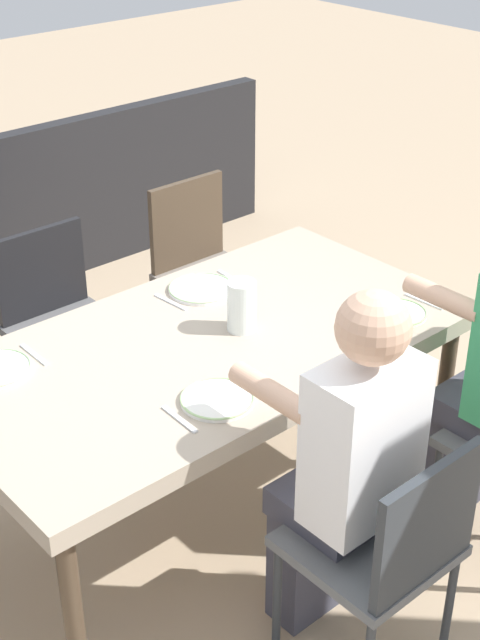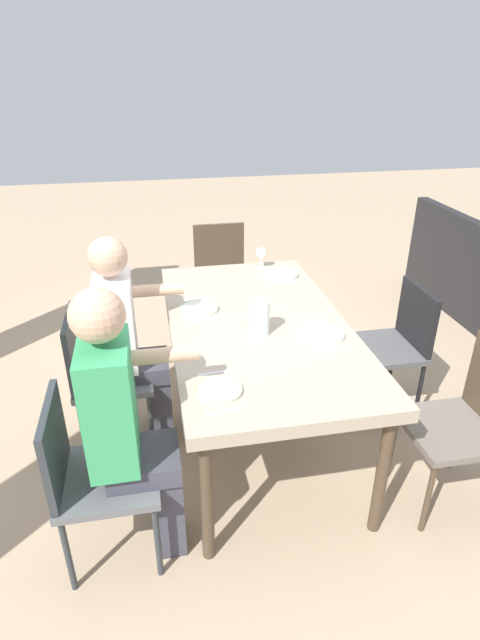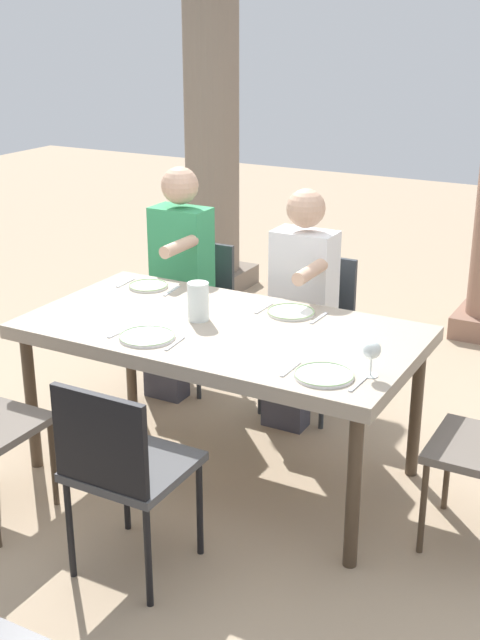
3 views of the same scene
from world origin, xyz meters
The scene contains 17 objects.
ground_plane centered at (0.00, 0.00, 0.00)m, with size 16.00×16.00×0.00m, color tan.
dining_table centered at (0.00, 0.00, 0.71)m, with size 1.86×0.99×0.78m.
chair_west_south centered at (-0.72, -0.92, 0.52)m, with size 0.44×0.44×0.89m.
chair_mid_north centered at (0.07, 0.91, 0.51)m, with size 0.44×0.44×0.87m.
chair_mid_south centered at (0.07, -0.91, 0.52)m, with size 0.44×0.44×0.87m.
diner_man_white centered at (0.07, 0.72, 0.70)m, with size 0.35×0.49×1.30m.
plate_0 centered at (-0.64, 0.32, 0.79)m, with size 0.21×0.21×0.02m.
fork_0 centered at (-0.79, 0.32, 0.78)m, with size 0.02×0.17×0.01m, color silver.
spoon_0 centered at (-0.49, 0.32, 0.78)m, with size 0.02×0.17×0.01m, color silver.
plate_1 centered at (-0.22, -0.30, 0.79)m, with size 0.26×0.26×0.02m.
fork_1 centered at (-0.37, -0.30, 0.78)m, with size 0.02×0.17×0.01m, color silver.
spoon_1 centered at (-0.07, -0.30, 0.78)m, with size 0.02×0.17×0.01m, color silver.
plate_2 centered at (0.22, 0.31, 0.79)m, with size 0.24×0.24×0.02m.
fork_2 centered at (0.07, 0.31, 0.78)m, with size 0.02×0.17×0.01m, color silver.
spoon_2 centered at (0.37, 0.31, 0.78)m, with size 0.02×0.17×0.01m, color silver.
fork_3 centered at (0.51, -0.31, 0.78)m, with size 0.02×0.17×0.01m, color silver.
water_pitcher centered at (-0.14, 0.02, 0.86)m, with size 0.10×0.10×0.19m.
Camera 1 is at (1.71, 2.13, 2.40)m, focal length 51.10 mm.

